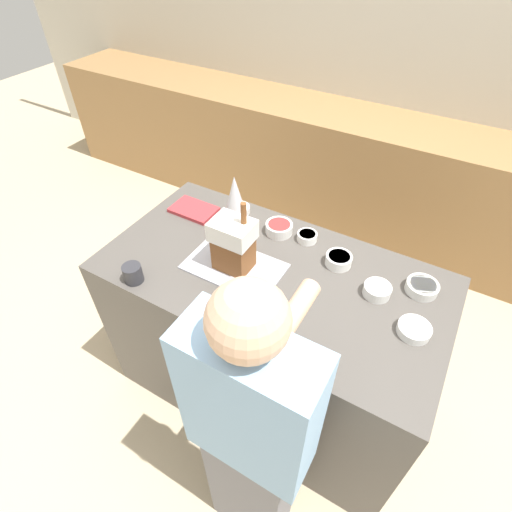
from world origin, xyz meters
The scene contains 17 objects.
ground_plane centered at (0.00, 0.00, 0.00)m, with size 12.00×12.00×0.00m, color #C6B28E.
wall_back centered at (0.00, 2.03, 1.30)m, with size 8.00×0.05×2.60m.
back_cabinet_block centered at (0.00, 1.71, 0.48)m, with size 6.00×0.60×0.96m.
kitchen_island centered at (0.00, 0.00, 0.47)m, with size 1.54×0.81×0.94m.
baking_tray centered at (-0.16, -0.06, 0.94)m, with size 0.43×0.27×0.01m.
gingerbread_house centered at (-0.16, -0.06, 1.08)m, with size 0.18×0.14×0.34m.
decorative_tree centered at (-0.28, 0.16, 1.10)m, with size 0.16×0.16×0.32m.
candy_bowl_far_left centered at (0.04, 0.28, 0.96)m, with size 0.10×0.10×0.04m.
candy_bowl_near_tray_left centered at (-0.10, 0.26, 0.97)m, with size 0.13×0.13×0.05m.
candy_bowl_front_corner centered at (0.44, 0.10, 0.96)m, with size 0.11×0.11×0.05m.
candy_bowl_center_rear centered at (0.60, 0.22, 0.96)m, with size 0.13×0.13×0.04m.
candy_bowl_beside_tree centered at (-0.36, 0.30, 0.96)m, with size 0.11×0.11×0.04m.
candy_bowl_behind_tray centered at (0.23, 0.20, 0.97)m, with size 0.12×0.12×0.05m.
candy_bowl_far_right centered at (0.62, -0.01, 0.96)m, with size 0.13×0.13×0.04m.
cookbook centered at (-0.57, 0.19, 0.95)m, with size 0.23×0.15×0.02m.
mug centered at (-0.49, -0.34, 0.98)m, with size 0.08×0.08×0.08m.
person centered at (0.26, -0.62, 0.81)m, with size 0.41×0.51×1.56m.
Camera 1 is at (0.56, -1.11, 2.19)m, focal length 28.00 mm.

